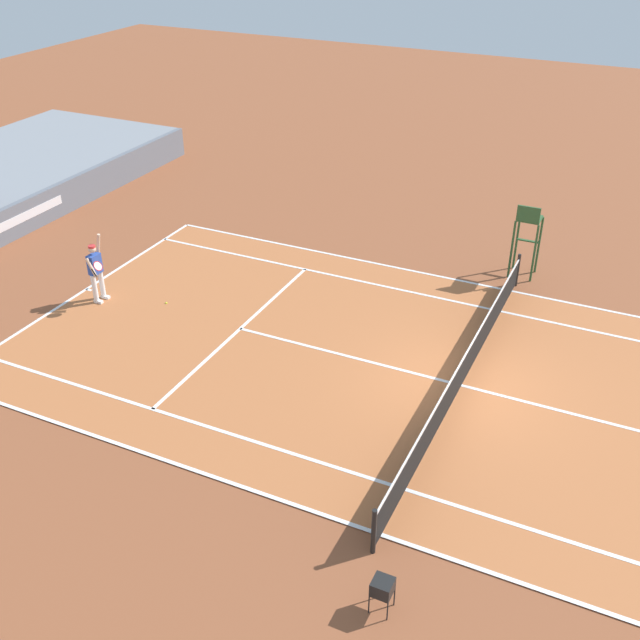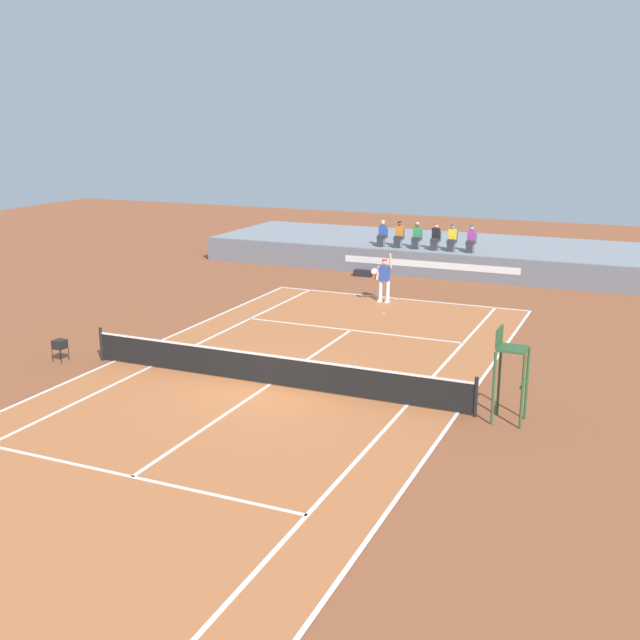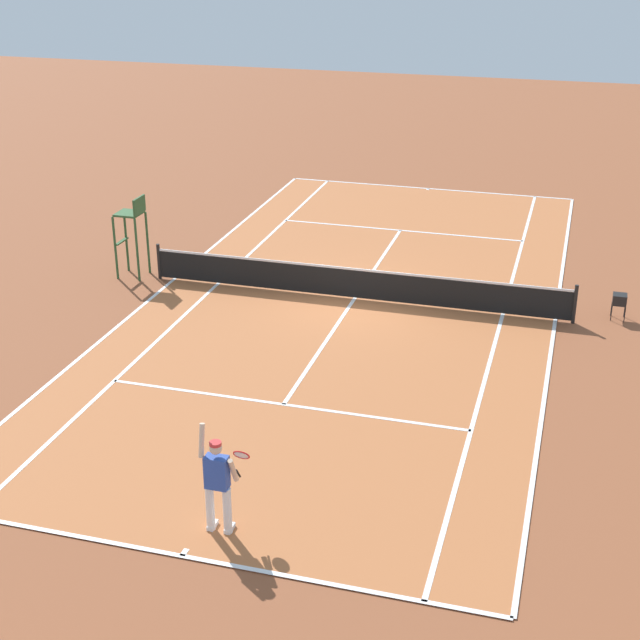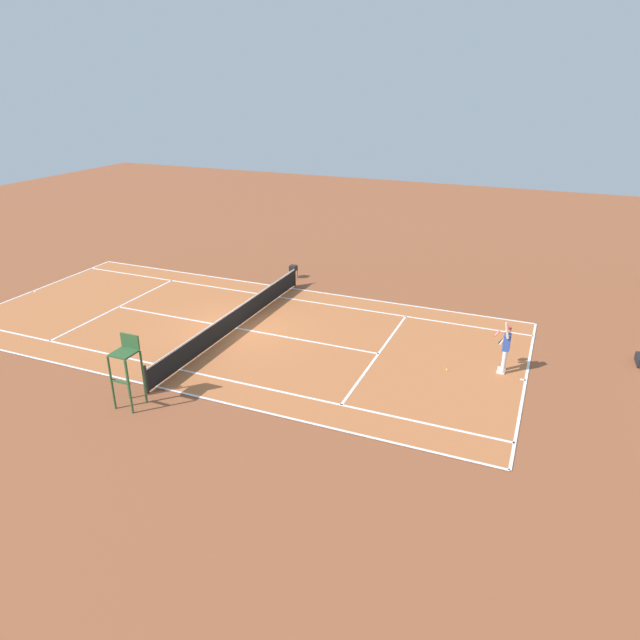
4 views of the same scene
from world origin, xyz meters
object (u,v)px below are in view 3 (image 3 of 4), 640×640
tennis_player (218,483)px  umpire_chair (132,226)px  ball_hopper (620,299)px  tennis_ball (225,467)px

tennis_player → umpire_chair: umpire_chair is taller
umpire_chair → ball_hopper: size_ratio=3.49×
ball_hopper → umpire_chair: bearing=2.5°
tennis_player → umpire_chair: 13.12m
tennis_player → ball_hopper: bearing=-120.0°
tennis_ball → ball_hopper: bearing=-127.1°
tennis_player → ball_hopper: 13.45m
umpire_chair → ball_hopper: 13.84m
tennis_ball → umpire_chair: size_ratio=0.03×
ball_hopper → tennis_player: bearing=60.0°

